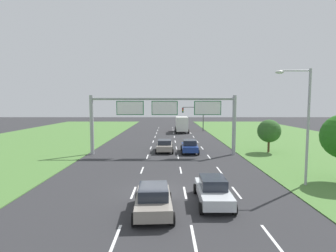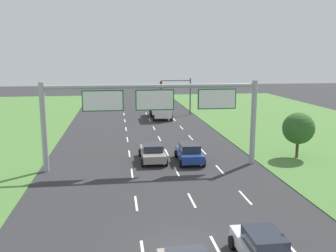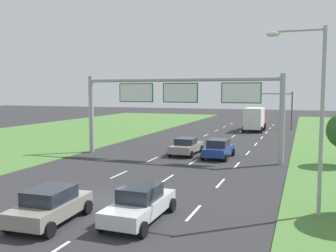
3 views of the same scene
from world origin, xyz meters
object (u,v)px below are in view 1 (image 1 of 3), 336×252
Objects in this scene: car_mid_lane at (189,146)px; car_far_ahead at (213,190)px; car_near_red at (153,199)px; sign_gantry at (164,113)px; traffic_light_mast at (194,114)px; street_lamp at (303,117)px; box_truck at (181,124)px; car_lead_silver at (164,146)px; roadside_tree_mid at (269,131)px.

car_mid_lane reaches higher than car_far_ahead.
car_mid_lane is at bearing 75.91° from car_near_red.
car_mid_lane is 16.37m from car_far_ahead.
car_mid_lane is 5.30m from sign_gantry.
street_lamp reaches higher than traffic_light_mast.
car_near_red is 0.57× the size of box_truck.
car_mid_lane reaches higher than car_lead_silver.
car_near_red is 17.28m from sign_gantry.
box_truck is at bearing 81.35° from car_lead_silver.
car_far_ahead is at bearing -120.58° from roadside_tree_mid.
box_truck is at bearing 112.23° from roadside_tree_mid.
roadside_tree_mid is (9.50, -23.24, 0.93)m from box_truck.
sign_gantry reaches higher than car_far_ahead.
traffic_light_mast is 1.37× the size of roadside_tree_mid.
car_lead_silver is at bearing 167.68° from car_mid_lane.
box_truck is at bearing -140.54° from traffic_light_mast.
box_truck is 0.42× the size of sign_gantry.
sign_gantry is 15.68m from street_lamp.
street_lamp is (10.17, -11.93, 0.12)m from sign_gantry.
roadside_tree_mid is at bearing 59.78° from car_far_ahead.
car_near_red is 18.22m from car_mid_lane.
car_near_red is 0.49× the size of street_lamp.
car_near_red is 0.24× the size of sign_gantry.
street_lamp is at bearing -53.92° from car_lead_silver.
roadside_tree_mid is at bearing 50.40° from car_near_red.
street_lamp is 2.08× the size of roadside_tree_mid.
car_lead_silver is 17.41m from car_far_ahead.
box_truck is at bearing 82.29° from sign_gantry.
roadside_tree_mid is (9.63, 16.29, 1.92)m from car_far_ahead.
car_mid_lane is at bearing -13.99° from car_lead_silver.
street_lamp reaches higher than car_far_ahead.
box_truck is 0.85× the size of street_lamp.
car_lead_silver is at bearing 176.29° from roadside_tree_mid.
traffic_light_mast is at bearing 104.29° from roadside_tree_mid.
car_far_ahead is 16.12m from sign_gantry.
street_lamp reaches higher than car_lead_silver.
street_lamp is at bearing -60.16° from car_mid_lane.
sign_gantry reaches higher than traffic_light_mast.
sign_gantry is 13.04m from roadside_tree_mid.
car_far_ahead is 19.02m from roadside_tree_mid.
car_near_red is 3.85m from car_far_ahead.
box_truck is 37.02m from street_lamp.
sign_gantry is (-3.17, 15.24, 4.19)m from car_far_ahead.
car_lead_silver is at bearing 85.73° from car_near_red.
car_mid_lane is 0.95× the size of car_far_ahead.
car_lead_silver is 0.62× the size of box_truck.
traffic_light_mast reaches higher than roadside_tree_mid.
car_lead_silver is 1.10× the size of roadside_tree_mid.
car_mid_lane is 0.76× the size of traffic_light_mast.
traffic_light_mast reaches higher than car_far_ahead.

